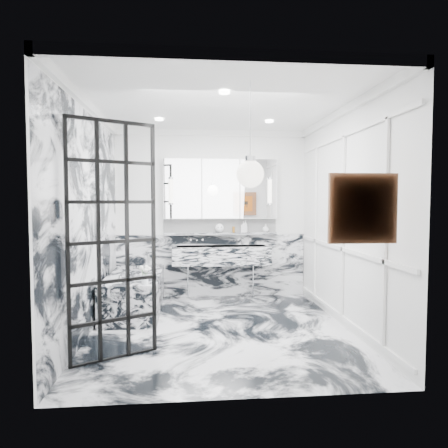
{
  "coord_description": "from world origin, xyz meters",
  "views": [
    {
      "loc": [
        -0.4,
        -4.94,
        1.61
      ],
      "look_at": [
        0.1,
        0.5,
        1.3
      ],
      "focal_mm": 32.0,
      "sensor_mm": 36.0,
      "label": 1
    }
  ],
  "objects": [
    {
      "name": "sconce_left",
      "position": [
        -0.67,
        1.63,
        1.78
      ],
      "size": [
        0.07,
        0.07,
        0.4
      ],
      "primitive_type": "cylinder",
      "color": "white",
      "rests_on": "mirror_cabinet"
    },
    {
      "name": "trough_sink",
      "position": [
        0.15,
        1.55,
        0.73
      ],
      "size": [
        1.6,
        0.45,
        0.3
      ],
      "primitive_type": "cube",
      "color": "silver",
      "rests_on": "wall_back"
    },
    {
      "name": "marble_clad_left",
      "position": [
        -1.59,
        0.0,
        1.34
      ],
      "size": [
        0.02,
        3.56,
        2.68
      ],
      "primitive_type": "cube",
      "color": "silver",
      "rests_on": "floor"
    },
    {
      "name": "bathtub",
      "position": [
        -1.18,
        0.9,
        0.28
      ],
      "size": [
        0.75,
        1.65,
        0.55
      ],
      "primitive_type": "cube",
      "color": "silver",
      "rests_on": "floor"
    },
    {
      "name": "marble_clad_back",
      "position": [
        0.0,
        1.78,
        0.53
      ],
      "size": [
        3.18,
        0.05,
        1.05
      ],
      "primitive_type": "cube",
      "color": "silver",
      "rests_on": "floor"
    },
    {
      "name": "mirror_cabinet",
      "position": [
        0.15,
        1.73,
        1.82
      ],
      "size": [
        1.9,
        0.16,
        1.0
      ],
      "primitive_type": "cube",
      "color": "white",
      "rests_on": "wall_back"
    },
    {
      "name": "sconce_right",
      "position": [
        0.97,
        1.63,
        1.78
      ],
      "size": [
        0.07,
        0.07,
        0.4
      ],
      "primitive_type": "cylinder",
      "color": "white",
      "rests_on": "mirror_cabinet"
    },
    {
      "name": "soap_bottle_c",
      "position": [
        0.92,
        1.71,
        1.16
      ],
      "size": [
        0.12,
        0.12,
        0.14
      ],
      "primitive_type": "imported",
      "rotation": [
        0.0,
        0.0,
        0.08
      ],
      "color": "silver",
      "rests_on": "ledge"
    },
    {
      "name": "soap_bottle_a",
      "position": [
        0.57,
        1.71,
        1.19
      ],
      "size": [
        0.09,
        0.09,
        0.2
      ],
      "primitive_type": "imported",
      "rotation": [
        0.0,
        0.0,
        0.17
      ],
      "color": "#8C5919",
      "rests_on": "ledge"
    },
    {
      "name": "subway_tile",
      "position": [
        0.15,
        1.78,
        1.21
      ],
      "size": [
        1.9,
        0.03,
        0.23
      ],
      "primitive_type": "cube",
      "color": "white",
      "rests_on": "wall_back"
    },
    {
      "name": "floor",
      "position": [
        0.0,
        0.0,
        0.0
      ],
      "size": [
        3.6,
        3.6,
        0.0
      ],
      "primitive_type": "plane",
      "color": "silver",
      "rests_on": "ground"
    },
    {
      "name": "face_pot",
      "position": [
        0.13,
        1.71,
        1.17
      ],
      "size": [
        0.15,
        0.15,
        0.15
      ],
      "primitive_type": "sphere",
      "color": "white",
      "rests_on": "ledge"
    },
    {
      "name": "wall_front",
      "position": [
        0.0,
        -1.8,
        1.4
      ],
      "size": [
        3.6,
        0.0,
        3.6
      ],
      "primitive_type": "plane",
      "rotation": [
        -1.57,
        0.0,
        0.0
      ],
      "color": "white",
      "rests_on": "floor"
    },
    {
      "name": "wall_left",
      "position": [
        -1.6,
        0.0,
        1.4
      ],
      "size": [
        0.0,
        3.6,
        3.6
      ],
      "primitive_type": "plane",
      "rotation": [
        1.57,
        0.0,
        1.57
      ],
      "color": "white",
      "rests_on": "floor"
    },
    {
      "name": "wall_right",
      "position": [
        1.6,
        0.0,
        1.4
      ],
      "size": [
        0.0,
        3.6,
        3.6
      ],
      "primitive_type": "plane",
      "rotation": [
        1.57,
        0.0,
        -1.57
      ],
      "color": "white",
      "rests_on": "floor"
    },
    {
      "name": "amber_bottle",
      "position": [
        0.37,
        1.71,
        1.14
      ],
      "size": [
        0.04,
        0.04,
        0.1
      ],
      "primitive_type": "cylinder",
      "color": "#8C5919",
      "rests_on": "ledge"
    },
    {
      "name": "artwork",
      "position": [
        1.04,
        -1.76,
        1.55
      ],
      "size": [
        0.48,
        0.05,
        0.48
      ],
      "primitive_type": "cube",
      "color": "#C55414",
      "rests_on": "wall_front"
    },
    {
      "name": "soap_bottle_b",
      "position": [
        0.54,
        1.71,
        1.18
      ],
      "size": [
        0.1,
        0.1,
        0.18
      ],
      "primitive_type": "imported",
      "rotation": [
        0.0,
        0.0,
        -0.18
      ],
      "color": "#4C4C51",
      "rests_on": "ledge"
    },
    {
      "name": "flower_vase",
      "position": [
        -0.95,
        0.19,
        0.61
      ],
      "size": [
        0.08,
        0.08,
        0.12
      ],
      "primitive_type": "cylinder",
      "color": "silver",
      "rests_on": "bathtub"
    },
    {
      "name": "crittall_door",
      "position": [
        -1.15,
        -0.84,
        1.2
      ],
      "size": [
        0.79,
        0.45,
        2.41
      ],
      "primitive_type": null,
      "rotation": [
        0.0,
        0.0,
        0.5
      ],
      "color": "black",
      "rests_on": "floor"
    },
    {
      "name": "pendant_light",
      "position": [
        0.19,
        -1.17,
        1.87
      ],
      "size": [
        0.26,
        0.26,
        0.26
      ],
      "primitive_type": "sphere",
      "color": "white",
      "rests_on": "ceiling"
    },
    {
      "name": "panel_molding",
      "position": [
        1.58,
        0.0,
        1.3
      ],
      "size": [
        0.03,
        3.4,
        2.3
      ],
      "primitive_type": "cube",
      "color": "white",
      "rests_on": "floor"
    },
    {
      "name": "ceiling",
      "position": [
        0.0,
        0.0,
        2.8
      ],
      "size": [
        3.6,
        3.6,
        0.0
      ],
      "primitive_type": "plane",
      "rotation": [
        3.14,
        0.0,
        0.0
      ],
      "color": "white",
      "rests_on": "wall_back"
    },
    {
      "name": "ledge",
      "position": [
        0.15,
        1.72,
        1.07
      ],
      "size": [
        1.9,
        0.14,
        0.04
      ],
      "primitive_type": "cube",
      "color": "silver",
      "rests_on": "wall_back"
    },
    {
      "name": "wall_back",
      "position": [
        0.0,
        1.8,
        1.4
      ],
      "size": [
        3.6,
        0.0,
        3.6
      ],
      "primitive_type": "plane",
      "rotation": [
        1.57,
        0.0,
        0.0
      ],
      "color": "white",
      "rests_on": "floor"
    }
  ]
}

